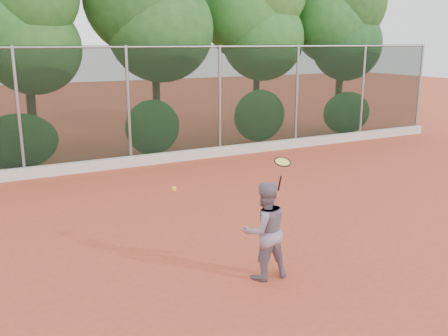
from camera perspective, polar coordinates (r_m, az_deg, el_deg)
name	(u,v)px	position (r m, az deg, el deg)	size (l,w,h in m)	color
ground	(250,247)	(9.10, 2.96, -9.03)	(80.00, 80.00, 0.00)	#B3442A
concrete_curb	(133,161)	(15.04, -10.37, 0.76)	(24.00, 0.20, 0.30)	beige
tennis_player	(264,231)	(7.75, 4.64, -7.15)	(0.75, 0.59, 1.55)	slate
chainlink_fence	(128,103)	(14.92, -10.87, 7.30)	(24.09, 0.09, 3.50)	black
foliage_backdrop	(88,15)	(16.61, -15.28, 16.54)	(23.70, 3.63, 7.55)	#43271A
tennis_racket	(282,164)	(7.55, 6.66, 0.41)	(0.30, 0.30, 0.53)	black
tennis_ball_in_flight	(174,189)	(6.88, -5.75, -2.38)	(0.07, 0.07, 0.07)	gold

